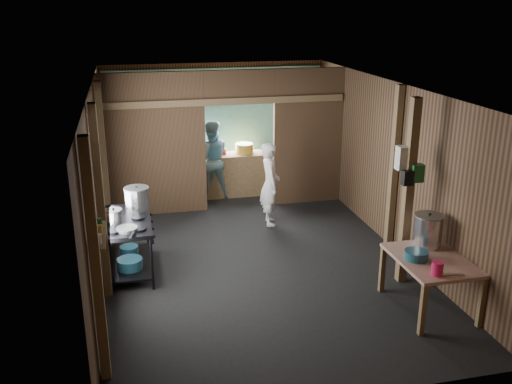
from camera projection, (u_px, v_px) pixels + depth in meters
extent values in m
cube|color=black|center=(253.00, 255.00, 8.86)|extent=(4.50, 7.00, 0.00)
cube|color=#464544|center=(253.00, 87.00, 8.03)|extent=(4.50, 7.00, 0.00)
cube|color=brown|center=(215.00, 127.00, 11.67)|extent=(4.50, 0.00, 2.60)
cube|color=brown|center=(337.00, 283.00, 5.21)|extent=(4.50, 0.00, 2.60)
cube|color=brown|center=(97.00, 186.00, 7.96)|extent=(0.00, 7.00, 2.60)
cube|color=brown|center=(392.00, 166.00, 8.93)|extent=(0.00, 7.00, 2.60)
cube|color=brown|center=(154.00, 145.00, 10.19)|extent=(1.85, 0.10, 2.60)
cube|color=brown|center=(308.00, 137.00, 10.81)|extent=(1.35, 0.10, 2.60)
cube|color=brown|center=(239.00, 86.00, 10.21)|extent=(1.30, 0.10, 0.60)
cube|color=#74B6B7|center=(216.00, 130.00, 11.64)|extent=(4.40, 0.06, 2.50)
cube|color=olive|center=(235.00, 174.00, 11.51)|extent=(1.20, 0.50, 0.85)
cylinder|color=silver|center=(228.00, 98.00, 11.44)|extent=(0.20, 0.03, 0.20)
cube|color=olive|center=(96.00, 265.00, 5.58)|extent=(0.10, 0.12, 2.60)
cube|color=olive|center=(101.00, 204.00, 7.24)|extent=(0.10, 0.12, 2.60)
cube|color=olive|center=(104.00, 163.00, 9.08)|extent=(0.10, 0.12, 2.60)
cube|color=olive|center=(394.00, 169.00, 8.73)|extent=(0.10, 0.12, 2.60)
cube|color=olive|center=(408.00, 193.00, 7.64)|extent=(0.12, 0.12, 2.60)
cube|color=olive|center=(226.00, 101.00, 10.19)|extent=(4.40, 0.12, 0.12)
cylinder|color=gray|center=(99.00, 154.00, 8.23)|extent=(0.03, 0.34, 0.34)
cylinder|color=black|center=(100.00, 154.00, 8.63)|extent=(0.03, 0.30, 0.30)
cube|color=olive|center=(99.00, 236.00, 6.01)|extent=(0.14, 0.80, 0.03)
cylinder|color=silver|center=(98.00, 239.00, 5.76)|extent=(0.07, 0.07, 0.10)
cylinder|color=#B98D2F|center=(99.00, 230.00, 5.99)|extent=(0.08, 0.08, 0.10)
cylinder|color=#195C26|center=(99.00, 222.00, 6.20)|extent=(0.06, 0.06, 0.10)
cube|color=silver|center=(405.00, 158.00, 7.55)|extent=(0.22, 0.15, 0.32)
cube|color=#195C26|center=(417.00, 173.00, 7.50)|extent=(0.16, 0.12, 0.24)
cube|color=black|center=(408.00, 178.00, 7.47)|extent=(0.14, 0.10, 0.20)
cylinder|color=#1F4F61|center=(130.00, 264.00, 8.03)|extent=(0.36, 0.36, 0.15)
cylinder|color=#1F4F61|center=(129.00, 250.00, 8.53)|extent=(0.27, 0.27, 0.11)
cylinder|color=#1F4F61|center=(416.00, 255.00, 7.07)|extent=(0.39, 0.39, 0.11)
cylinder|color=#DB1C52|center=(437.00, 268.00, 6.65)|extent=(0.16, 0.16, 0.17)
cube|color=silver|center=(451.00, 274.00, 6.68)|extent=(0.30, 0.10, 0.01)
cylinder|color=#B98D2F|center=(244.00, 148.00, 11.38)|extent=(0.36, 0.36, 0.20)
cylinder|color=#D63647|center=(224.00, 151.00, 11.30)|extent=(0.11, 0.11, 0.13)
imported|color=white|center=(270.00, 184.00, 9.89)|extent=(0.40, 0.57, 1.46)
imported|color=slate|center=(211.00, 160.00, 11.23)|extent=(0.79, 0.63, 1.56)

